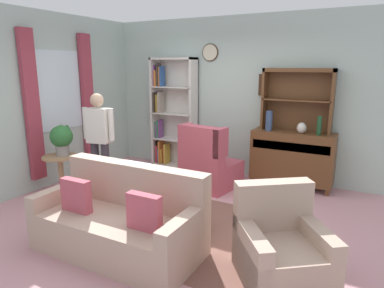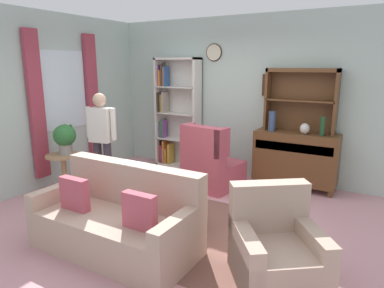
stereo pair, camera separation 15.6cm
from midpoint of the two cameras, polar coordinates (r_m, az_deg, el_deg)
name	(u,v)px [view 1 (the left image)]	position (r m, az deg, el deg)	size (l,w,h in m)	color
ground_plane	(178,216)	(4.74, -3.22, -11.75)	(5.40, 4.60, 0.02)	#C68C93
wall_back	(238,97)	(6.24, 6.93, 7.71)	(5.00, 0.09, 2.80)	#ADC1B7
wall_left	(44,101)	(6.08, -24.02, 6.49)	(0.16, 4.20, 2.80)	#ADC1B7
area_rug	(180,227)	(4.41, -3.03, -13.54)	(2.34, 1.96, 0.01)	brown
bookshelf	(171,115)	(6.71, -4.16, 4.75)	(0.90, 0.30, 2.10)	silver
sideboard	(292,156)	(5.83, 15.51, -1.99)	(1.30, 0.45, 0.92)	brown
sideboard_hutch	(298,91)	(5.77, 16.40, 8.39)	(1.10, 0.26, 1.00)	brown
vase_tall	(269,121)	(5.73, 11.88, 3.81)	(0.11, 0.11, 0.32)	#33476B
vase_round	(302,128)	(5.64, 16.95, 2.57)	(0.15, 0.15, 0.17)	beige
bottle_wine	(319,125)	(5.56, 19.56, 2.91)	(0.07, 0.07, 0.30)	#194223
couch_floral	(121,223)	(3.89, -12.88, -12.59)	(1.80, 0.86, 0.90)	tan
armchair_floral	(281,251)	(3.42, 13.22, -16.87)	(1.07, 1.07, 0.88)	tan
wingback_chair	(208,165)	(5.59, 1.93, -3.50)	(0.91, 0.92, 1.05)	#B74C5B
plant_stand	(61,170)	(5.71, -21.62, -4.10)	(0.52, 0.52, 0.62)	#A87F56
potted_plant_large	(62,138)	(5.60, -21.53, 0.93)	(0.34, 0.34, 0.47)	gray
person_reading	(99,137)	(5.41, -15.94, 1.16)	(0.53, 0.26, 1.56)	#38333D
coffee_table	(168,199)	(4.32, -5.00, -9.05)	(0.80, 0.50, 0.42)	brown
book_stack	(162,190)	(4.33, -6.05, -7.63)	(0.21, 0.11, 0.06)	#284C8C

